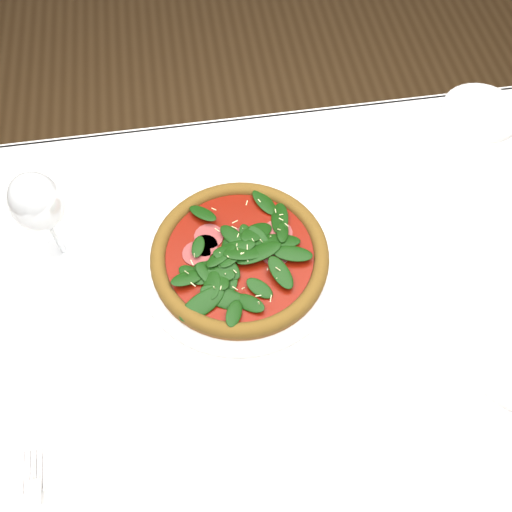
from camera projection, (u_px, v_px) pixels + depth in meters
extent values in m
plane|color=brown|center=(260.00, 428.00, 1.53)|extent=(6.00, 6.00, 0.00)
cube|color=silver|center=(263.00, 312.00, 0.90)|extent=(1.20, 0.80, 0.04)
cylinder|color=#4E301F|center=(14.00, 283.00, 1.36)|extent=(0.06, 0.06, 0.71)
cylinder|color=#4E301F|center=(450.00, 225.00, 1.44)|extent=(0.06, 0.06, 0.71)
cube|color=silver|center=(231.00, 158.00, 1.18)|extent=(1.20, 0.01, 0.22)
cylinder|color=white|center=(240.00, 261.00, 0.92)|extent=(0.33, 0.33, 0.01)
torus|color=white|center=(240.00, 259.00, 0.92)|extent=(0.33, 0.33, 0.01)
cylinder|color=#995E24|center=(240.00, 257.00, 0.91)|extent=(0.38, 0.38, 0.01)
torus|color=#B27D29|center=(240.00, 255.00, 0.91)|extent=(0.38, 0.38, 0.02)
cylinder|color=#7F0A04|center=(240.00, 255.00, 0.91)|extent=(0.31, 0.31, 0.00)
cylinder|color=#A64242|center=(240.00, 254.00, 0.90)|extent=(0.28, 0.28, 0.00)
ellipsoid|color=#153B0A|center=(239.00, 251.00, 0.90)|extent=(0.30, 0.30, 0.02)
cylinder|color=#F2E49E|center=(239.00, 249.00, 0.89)|extent=(0.28, 0.28, 0.00)
cylinder|color=silver|center=(64.00, 252.00, 0.94)|extent=(0.07, 0.07, 0.00)
cylinder|color=silver|center=(55.00, 236.00, 0.89)|extent=(0.01, 0.01, 0.09)
ellipsoid|color=silver|center=(36.00, 202.00, 0.82)|extent=(0.08, 0.08, 0.10)
cube|color=silver|center=(34.00, 471.00, 0.75)|extent=(0.03, 0.06, 0.00)
cylinder|color=white|center=(481.00, 112.00, 1.09)|extent=(0.15, 0.15, 0.01)
torus|color=white|center=(482.00, 111.00, 1.09)|extent=(0.15, 0.15, 0.01)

